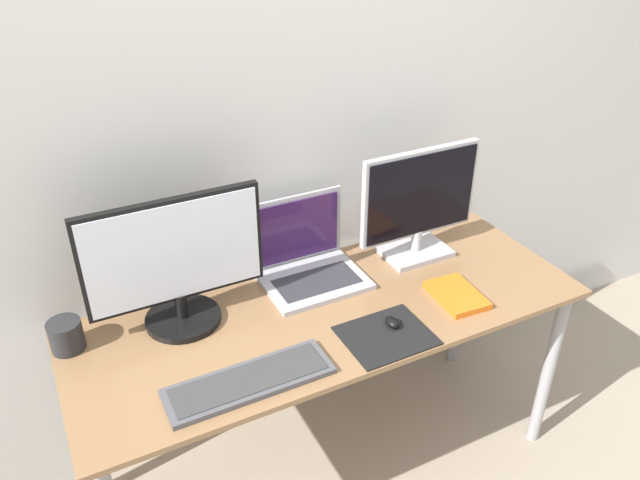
{
  "coord_description": "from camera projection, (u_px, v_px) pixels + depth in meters",
  "views": [
    {
      "loc": [
        -0.74,
        -1.08,
        1.89
      ],
      "look_at": [
        0.01,
        0.39,
        0.91
      ],
      "focal_mm": 35.0,
      "sensor_mm": 36.0,
      "label": 1
    }
  ],
  "objects": [
    {
      "name": "wall_back",
      "position": [
        277.0,
        106.0,
        1.96
      ],
      "size": [
        7.0,
        0.05,
        2.5
      ],
      "color": "silver",
      "rests_on": "ground_plane"
    },
    {
      "name": "book",
      "position": [
        457.0,
        295.0,
        2.0
      ],
      "size": [
        0.15,
        0.2,
        0.02
      ],
      "color": "orange",
      "rests_on": "desk"
    },
    {
      "name": "mouse",
      "position": [
        392.0,
        322.0,
        1.86
      ],
      "size": [
        0.03,
        0.06,
        0.03
      ],
      "color": "black",
      "rests_on": "mousepad"
    },
    {
      "name": "mousepad",
      "position": [
        386.0,
        336.0,
        1.84
      ],
      "size": [
        0.26,
        0.21,
        0.0
      ],
      "color": "black",
      "rests_on": "desk"
    },
    {
      "name": "mug",
      "position": [
        66.0,
        336.0,
        1.77
      ],
      "size": [
        0.1,
        0.1,
        0.09
      ],
      "color": "#262628",
      "rests_on": "desk"
    },
    {
      "name": "monitor_right",
      "position": [
        419.0,
        204.0,
        2.13
      ],
      "size": [
        0.45,
        0.16,
        0.4
      ],
      "color": "#B2B2B7",
      "rests_on": "desk"
    },
    {
      "name": "keyboard",
      "position": [
        249.0,
        381.0,
        1.66
      ],
      "size": [
        0.46,
        0.15,
        0.02
      ],
      "color": "#4C4C51",
      "rests_on": "desk"
    },
    {
      "name": "desk",
      "position": [
        330.0,
        331.0,
        2.0
      ],
      "size": [
        1.62,
        0.61,
        0.71
      ],
      "color": "olive",
      "rests_on": "ground_plane"
    },
    {
      "name": "monitor_left",
      "position": [
        176.0,
        263.0,
        1.8
      ],
      "size": [
        0.53,
        0.23,
        0.41
      ],
      "color": "black",
      "rests_on": "desk"
    },
    {
      "name": "laptop",
      "position": [
        307.0,
        259.0,
        2.08
      ],
      "size": [
        0.33,
        0.26,
        0.27
      ],
      "color": "#ADADB2",
      "rests_on": "desk"
    }
  ]
}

